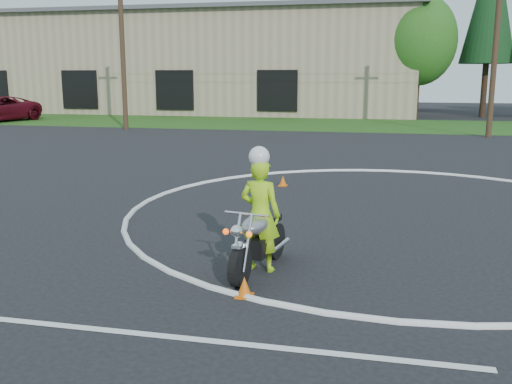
# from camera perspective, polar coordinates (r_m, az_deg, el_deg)

# --- Properties ---
(ground) EXTENTS (120.00, 120.00, 0.00)m
(ground) POSITION_cam_1_polar(r_m,az_deg,el_deg) (10.51, 13.70, -5.98)
(ground) COLOR black
(ground) RESTS_ON ground
(grass_strip) EXTENTS (120.00, 10.00, 0.02)m
(grass_strip) POSITION_cam_1_polar(r_m,az_deg,el_deg) (37.16, 13.02, 6.51)
(grass_strip) COLOR #1E4714
(grass_strip) RESTS_ON ground
(course_markings) EXTENTS (19.05, 19.05, 0.12)m
(course_markings) POSITION_cam_1_polar(r_m,az_deg,el_deg) (14.92, 21.78, -1.26)
(course_markings) COLOR silver
(course_markings) RESTS_ON ground
(primary_motorcycle) EXTENTS (0.82, 2.07, 1.10)m
(primary_motorcycle) POSITION_cam_1_polar(r_m,az_deg,el_deg) (9.11, 0.22, -4.86)
(primary_motorcycle) COLOR black
(primary_motorcycle) RESTS_ON ground
(rider_primary_grp) EXTENTS (0.74, 0.56, 2.03)m
(rider_primary_grp) POSITION_cam_1_polar(r_m,az_deg,el_deg) (9.13, 0.42, -1.92)
(rider_primary_grp) COLOR #9AD616
(rider_primary_grp) RESTS_ON ground
(warehouse) EXTENTS (41.00, 17.00, 8.30)m
(warehouse) POSITION_cam_1_polar(r_m,az_deg,el_deg) (53.07, -7.15, 12.64)
(warehouse) COLOR tan
(warehouse) RESTS_ON ground
(utility_poles) EXTENTS (41.60, 1.12, 10.00)m
(utility_poles) POSITION_cam_1_polar(r_m,az_deg,el_deg) (31.55, 22.93, 14.50)
(utility_poles) COLOR #473321
(utility_poles) RESTS_ON ground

